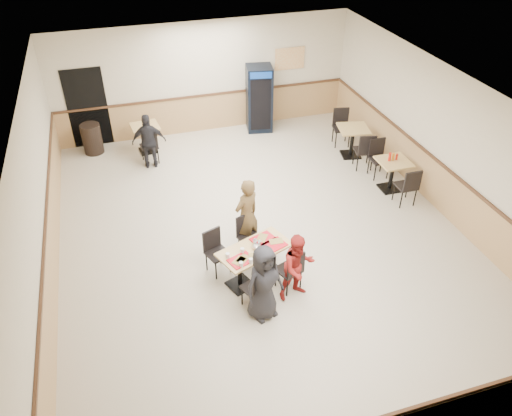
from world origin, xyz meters
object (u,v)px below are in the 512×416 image
object	(u,v)px
pepsi_cooler	(259,99)
side_table_near	(392,171)
lone_diner	(149,141)
main_table	(255,259)
back_table	(146,134)
diner_man_opposite	(247,215)
side_table_far	(353,137)
diner_woman_left	(264,283)
diner_woman_right	(298,267)
trash_bin	(92,139)

from	to	relation	value
pepsi_cooler	side_table_near	bearing A→B (deg)	-53.07
lone_diner	main_table	bearing A→B (deg)	111.88
back_table	pepsi_cooler	distance (m)	3.24
diner_man_opposite	side_table_far	bearing A→B (deg)	-170.07
diner_man_opposite	side_table_near	distance (m)	3.92
side_table_near	pepsi_cooler	distance (m)	4.38
side_table_far	back_table	size ratio (longest dim) A/B	1.16
lone_diner	side_table_near	size ratio (longest dim) A/B	1.87
side_table_near	pepsi_cooler	xyz separation A→B (m)	(-1.97, 3.89, 0.41)
diner_woman_left	side_table_far	world-z (taller)	diner_woman_left
main_table	side_table_near	size ratio (longest dim) A/B	1.94
pepsi_cooler	side_table_far	bearing A→B (deg)	-40.28
diner_woman_right	side_table_near	size ratio (longest dim) A/B	1.74
back_table	main_table	bearing A→B (deg)	-76.88
side_table_near	back_table	xyz separation A→B (m)	(-5.15, 3.49, -0.01)
diner_man_opposite	pepsi_cooler	size ratio (longest dim) A/B	0.86
diner_woman_right	main_table	bearing A→B (deg)	122.36
lone_diner	trash_bin	distance (m)	1.82
lone_diner	pepsi_cooler	world-z (taller)	pepsi_cooler
trash_bin	diner_woman_right	bearing A→B (deg)	-63.48
back_table	diner_woman_right	bearing A→B (deg)	-73.04
diner_woman_left	lone_diner	world-z (taller)	diner_woman_left
diner_man_opposite	trash_bin	distance (m)	5.62
main_table	side_table_far	bearing A→B (deg)	24.00
diner_woman_right	back_table	size ratio (longest dim) A/B	1.75
diner_man_opposite	lone_diner	size ratio (longest dim) A/B	1.12
pepsi_cooler	diner_woman_right	bearing A→B (deg)	-91.60
side_table_far	diner_woman_right	bearing A→B (deg)	-126.25
diner_man_opposite	trash_bin	size ratio (longest dim) A/B	1.98
side_table_far	pepsi_cooler	distance (m)	2.85
main_table	back_table	world-z (taller)	back_table
diner_woman_right	trash_bin	xyz separation A→B (m)	(-3.20, 6.41, -0.26)
side_table_near	back_table	world-z (taller)	side_table_near
diner_woman_right	diner_man_opposite	size ratio (longest dim) A/B	0.83
lone_diner	back_table	xyz separation A→B (m)	(0.00, 0.83, -0.21)
lone_diner	pepsi_cooler	xyz separation A→B (m)	(3.18, 1.22, 0.21)
diner_woman_right	lone_diner	xyz separation A→B (m)	(-1.85, 5.23, 0.05)
pepsi_cooler	trash_bin	world-z (taller)	pepsi_cooler
lone_diner	diner_woman_right	bearing A→B (deg)	115.95
back_table	side_table_near	bearing A→B (deg)	-34.16
diner_woman_right	pepsi_cooler	distance (m)	6.60
diner_woman_left	side_table_near	size ratio (longest dim) A/B	1.92
diner_man_opposite	trash_bin	bearing A→B (deg)	-88.39
diner_man_opposite	main_table	bearing A→B (deg)	55.01
lone_diner	side_table_near	world-z (taller)	lone_diner
main_table	diner_woman_right	distance (m)	0.88
diner_woman_right	trash_bin	size ratio (longest dim) A/B	1.65
trash_bin	back_table	bearing A→B (deg)	-14.53
diner_woman_right	trash_bin	bearing A→B (deg)	106.03
diner_woman_right	pepsi_cooler	world-z (taller)	pepsi_cooler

